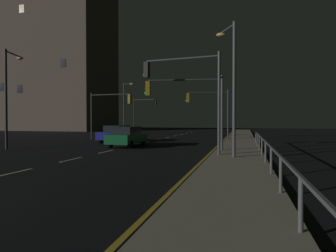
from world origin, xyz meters
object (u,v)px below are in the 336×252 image
Objects in this scene: car_oncoming at (116,133)px; street_lamp_across_street at (231,76)px; traffic_light_near_left at (185,97)px; street_lamp_corner at (9,89)px; car at (127,136)px; traffic_light_mid_left at (209,104)px; traffic_light_near_right at (144,109)px; street_lamp_mid_block at (125,104)px; traffic_light_far_right at (185,83)px; traffic_light_mid_right at (109,106)px; building_distant at (49,56)px.

car_oncoming is 14.86m from street_lamp_across_street.
street_lamp_across_street is (3.07, -2.87, 0.80)m from traffic_light_near_left.
car_oncoming is 0.63× the size of street_lamp_corner.
street_lamp_across_street is at bearing -33.04° from car.
traffic_light_mid_left is 14.68m from street_lamp_across_street.
street_lamp_corner reaches higher than car_oncoming.
traffic_light_near_left is (7.87, -6.53, 2.78)m from car_oncoming.
car and car_oncoming have the same top height.
traffic_light_near_right is 0.74× the size of street_lamp_mid_block.
traffic_light_near_left is at bearing 136.89° from street_lamp_across_street.
traffic_light_far_right reaches higher than traffic_light_near_right.
traffic_light_mid_right is (-10.51, 11.74, -0.64)m from traffic_light_far_right.
street_lamp_corner is (-2.51, -11.02, 0.70)m from traffic_light_mid_right.
car is 47.34m from building_distant.
traffic_light_mid_left is (8.05, 4.97, 2.90)m from car_oncoming.
traffic_light_near_left is at bearing -25.50° from car.
traffic_light_near_right reaches higher than car.
traffic_light_far_right is 1.13× the size of traffic_light_near_left.
building_distant is (-36.18, 34.88, 12.01)m from traffic_light_near_left.
building_distant reaches higher than traffic_light_far_right.
street_lamp_corner is at bearing -135.11° from traffic_light_mid_left.
car is 0.82× the size of traffic_light_near_right.
traffic_light_far_right is 0.80× the size of street_lamp_mid_block.
traffic_light_far_right is 53.15m from building_distant.
traffic_light_far_right is 1.07× the size of traffic_light_near_right.
street_lamp_across_street is (13.20, -12.61, 0.80)m from traffic_light_mid_right.
street_lamp_mid_block is at bearing -113.12° from traffic_light_near_right.
street_lamp_mid_block reaches higher than street_lamp_corner.
street_lamp_across_street reaches higher than car.
street_lamp_corner reaches higher than traffic_light_near_left.
car_oncoming is at bearing 139.32° from street_lamp_across_street.
traffic_light_far_right is 1.15× the size of traffic_light_mid_right.
street_lamp_corner is at bearing -90.81° from street_lamp_mid_block.
traffic_light_far_right is 24.91m from street_lamp_mid_block.
traffic_light_mid_left is (5.24, 9.09, 2.90)m from car.
traffic_light_mid_right is at bearing -170.32° from traffic_light_mid_left.
street_lamp_corner is at bearing -94.25° from traffic_light_near_right.
car is at bearing -55.66° from car_oncoming.
traffic_light_mid_right is (0.71, -13.20, -0.18)m from traffic_light_near_right.
traffic_light_far_right is at bearing -79.33° from traffic_light_near_left.
street_lamp_corner reaches higher than traffic_light_mid_left.
traffic_light_mid_left is (-0.19, 13.50, -0.53)m from traffic_light_far_right.
street_lamp_corner is at bearing -174.24° from traffic_light_near_left.
traffic_light_mid_right is at bearing 77.17° from street_lamp_corner.
traffic_light_far_right is 0.19× the size of building_distant.
street_lamp_corner reaches higher than traffic_light_far_right.
traffic_light_mid_left is 44.83m from building_distant.
building_distant is (-28.31, 28.35, 14.79)m from car_oncoming.
traffic_light_far_right is 1.15× the size of traffic_light_mid_left.
traffic_light_near_left is 23.02m from street_lamp_mid_block.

